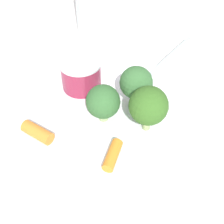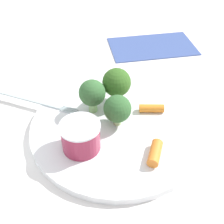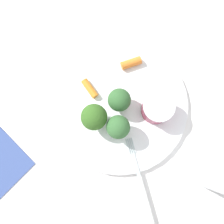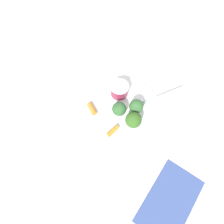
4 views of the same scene
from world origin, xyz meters
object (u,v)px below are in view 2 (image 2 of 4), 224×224
sauce_cup (81,136)px  broccoli_floret_1 (117,83)px  carrot_stick_0 (151,108)px  fork (36,102)px  carrot_stick_1 (155,153)px  broccoli_floret_2 (92,94)px  napkin (152,46)px  plate (117,126)px  broccoli_floret_0 (117,109)px

sauce_cup → broccoli_floret_1: 0.12m
carrot_stick_0 → fork: bearing=-173.9°
sauce_cup → fork: (-0.11, 0.08, -0.02)m
carrot_stick_0 → carrot_stick_1: (0.02, -0.09, 0.00)m
broccoli_floret_2 → fork: bearing=-179.2°
carrot_stick_1 → napkin: bearing=97.4°
fork → plate: bearing=-7.9°
broccoli_floret_2 → napkin: size_ratio=0.30×
sauce_cup → broccoli_floret_2: size_ratio=0.99×
plate → carrot_stick_1: 0.08m
broccoli_floret_2 → plate: bearing=-25.7°
sauce_cup → carrot_stick_0: 0.13m
carrot_stick_0 → broccoli_floret_0: bearing=-139.6°
sauce_cup → napkin: sauce_cup is taller
plate → carrot_stick_1: bearing=-39.6°
plate → fork: 0.15m
plate → carrot_stick_1: size_ratio=6.70×
fork → napkin: (0.17, 0.26, -0.01)m
sauce_cup → carrot_stick_0: size_ratio=1.44×
plate → broccoli_floret_0: size_ratio=5.22×
plate → broccoli_floret_0: 0.04m
carrot_stick_1 → broccoli_floret_2: bearing=145.6°
broccoli_floret_0 → fork: 0.15m
plate → broccoli_floret_0: broccoli_floret_0 is taller
plate → sauce_cup: sauce_cup is taller
sauce_cup → fork: size_ratio=0.36×
plate → broccoli_floret_1: size_ratio=4.30×
broccoli_floret_1 → broccoli_floret_2: bearing=-134.9°
broccoli_floret_2 → fork: (-0.10, -0.00, -0.03)m
broccoli_floret_0 → broccoli_floret_1: size_ratio=0.82×
broccoli_floret_1 → broccoli_floret_2: (-0.03, -0.03, -0.00)m
sauce_cup → broccoli_floret_0: bearing=56.3°
plate → carrot_stick_0: (0.05, 0.04, 0.01)m
plate → fork: bearing=172.1°
sauce_cup → broccoli_floret_2: bearing=94.2°
plate → napkin: plate is taller
fork → broccoli_floret_0: bearing=-8.1°
broccoli_floret_0 → carrot_stick_0: broccoli_floret_0 is taller
broccoli_floret_0 → carrot_stick_1: broccoli_floret_0 is taller
sauce_cup → broccoli_floret_0: (0.04, 0.06, 0.01)m
sauce_cup → broccoli_floret_1: bearing=76.9°
sauce_cup → broccoli_floret_2: broccoli_floret_2 is taller
broccoli_floret_1 → carrot_stick_0: (0.06, -0.01, -0.03)m
broccoli_floret_1 → carrot_stick_1: size_ratio=1.56×
fork → napkin: 0.31m
sauce_cup → carrot_stick_0: sauce_cup is taller
carrot_stick_0 → carrot_stick_1: size_ratio=0.99×
sauce_cup → broccoli_floret_0: broccoli_floret_0 is taller
broccoli_floret_1 → napkin: (0.03, 0.23, -0.05)m
sauce_cup → fork: sauce_cup is taller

